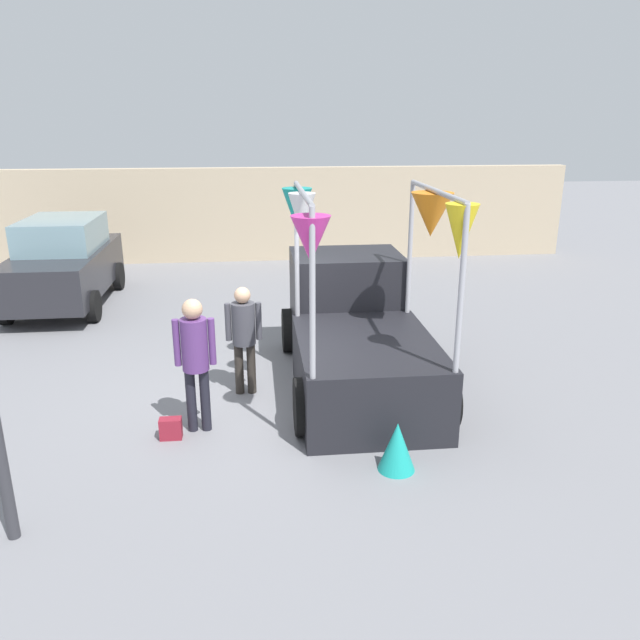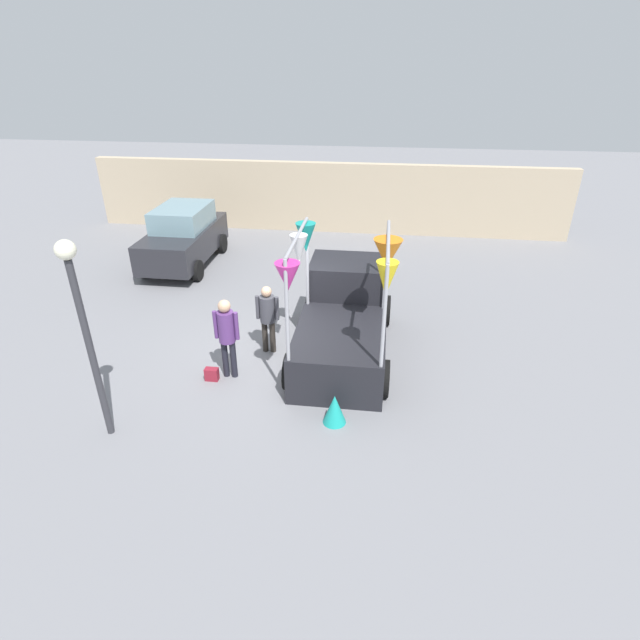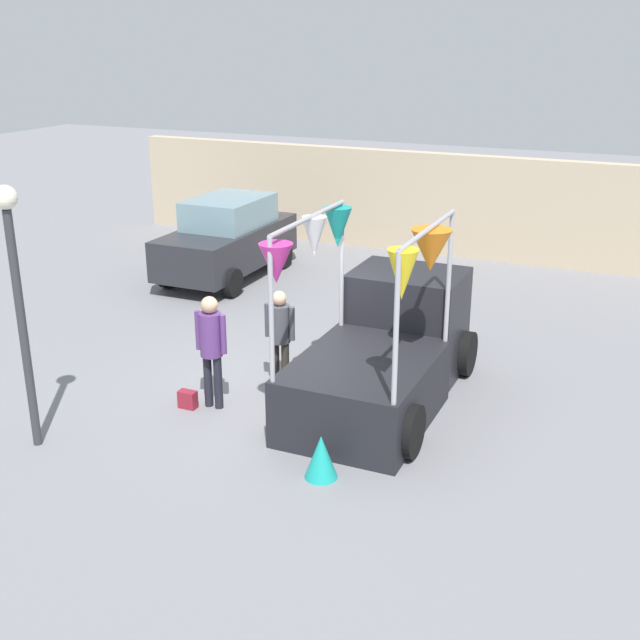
% 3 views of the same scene
% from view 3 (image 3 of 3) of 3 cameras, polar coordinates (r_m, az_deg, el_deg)
% --- Properties ---
extents(ground_plane, '(60.00, 60.00, 0.00)m').
position_cam_3_polar(ground_plane, '(12.94, -2.40, -5.33)').
color(ground_plane, slate).
extents(vendor_truck, '(2.32, 4.03, 3.06)m').
position_cam_3_polar(vendor_truck, '(12.62, 4.80, -1.77)').
color(vendor_truck, black).
rests_on(vendor_truck, ground).
extents(parked_car, '(1.88, 4.00, 1.88)m').
position_cam_3_polar(parked_car, '(18.93, -6.59, 5.80)').
color(parked_car, '#26262B').
rests_on(parked_car, ground).
extents(person_customer, '(0.53, 0.34, 1.80)m').
position_cam_3_polar(person_customer, '(12.21, -7.75, -1.48)').
color(person_customer, black).
rests_on(person_customer, ground).
extents(person_vendor, '(0.53, 0.34, 1.64)m').
position_cam_3_polar(person_vendor, '(12.87, -2.88, -0.70)').
color(person_vendor, '#2D2823').
rests_on(person_vendor, ground).
extents(handbag, '(0.28, 0.16, 0.28)m').
position_cam_3_polar(handbag, '(12.61, -9.39, -5.59)').
color(handbag, maroon).
rests_on(handbag, ground).
extents(street_lamp, '(0.32, 0.32, 3.68)m').
position_cam_3_polar(street_lamp, '(11.26, -20.80, 2.66)').
color(street_lamp, '#333338').
rests_on(street_lamp, ground).
extents(brick_boundary_wall, '(18.00, 0.36, 2.60)m').
position_cam_3_polar(brick_boundary_wall, '(20.99, 9.09, 8.08)').
color(brick_boundary_wall, tan).
rests_on(brick_boundary_wall, ground).
extents(folded_kite_bundle_teal, '(0.62, 0.62, 0.60)m').
position_cam_3_polar(folded_kite_bundle_teal, '(10.55, 0.07, -9.70)').
color(folded_kite_bundle_teal, teal).
rests_on(folded_kite_bundle_teal, ground).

